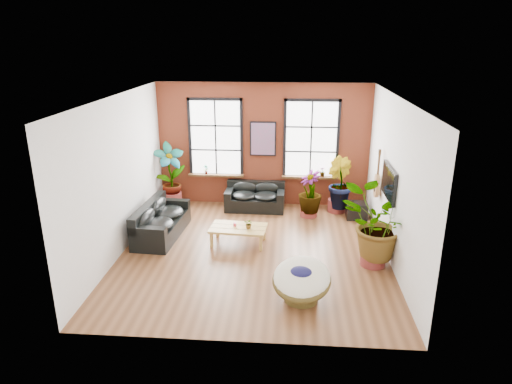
# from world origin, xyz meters

# --- Properties ---
(room) EXTENTS (6.04, 6.54, 3.54)m
(room) POSITION_xyz_m (0.00, 0.15, 1.75)
(room) COLOR brown
(room) RESTS_ON ground
(sofa_back) EXTENTS (1.67, 0.84, 0.76)m
(sofa_back) POSITION_xyz_m (-0.19, 2.76, 0.34)
(sofa_back) COLOR black
(sofa_back) RESTS_ON ground
(sofa_left) EXTENTS (1.00, 2.13, 0.82)m
(sofa_left) POSITION_xyz_m (-2.39, 0.74, 0.37)
(sofa_left) COLOR black
(sofa_left) RESTS_ON ground
(coffee_table) EXTENTS (1.37, 0.86, 0.51)m
(coffee_table) POSITION_xyz_m (-0.41, 0.43, 0.37)
(coffee_table) COLOR #B89042
(coffee_table) RESTS_ON ground
(papasan_chair) EXTENTS (1.29, 1.30, 0.82)m
(papasan_chair) POSITION_xyz_m (1.04, -1.93, 0.42)
(papasan_chair) COLOR brown
(papasan_chair) RESTS_ON ground
(poster) EXTENTS (0.74, 0.06, 0.98)m
(poster) POSITION_xyz_m (0.00, 3.18, 1.95)
(poster) COLOR black
(poster) RESTS_ON room
(tv_wall_unit) EXTENTS (0.13, 1.86, 1.20)m
(tv_wall_unit) POSITION_xyz_m (2.93, 0.60, 1.54)
(tv_wall_unit) COLOR black
(tv_wall_unit) RESTS_ON room
(media_box) EXTENTS (0.55, 0.46, 0.45)m
(media_box) POSITION_xyz_m (2.60, 2.25, 0.23)
(media_box) COLOR black
(media_box) RESTS_ON ground
(pot_back_left) EXTENTS (0.58, 0.58, 0.42)m
(pot_back_left) POSITION_xyz_m (-2.61, 2.80, 0.21)
(pot_back_left) COLOR maroon
(pot_back_left) RESTS_ON ground
(pot_back_right) EXTENTS (0.64, 0.64, 0.36)m
(pot_back_right) POSITION_xyz_m (2.11, 2.73, 0.18)
(pot_back_right) COLOR maroon
(pot_back_right) RESTS_ON ground
(pot_right_wall) EXTENTS (0.56, 0.56, 0.40)m
(pot_right_wall) POSITION_xyz_m (2.61, -0.42, 0.20)
(pot_right_wall) COLOR maroon
(pot_right_wall) RESTS_ON ground
(pot_mid) EXTENTS (0.50, 0.50, 0.34)m
(pot_mid) POSITION_xyz_m (1.32, 2.31, 0.17)
(pot_mid) COLOR maroon
(pot_mid) RESTS_ON ground
(floor_plant_back_left) EXTENTS (1.10, 1.02, 1.73)m
(floor_plant_back_left) POSITION_xyz_m (-2.61, 2.76, 1.02)
(floor_plant_back_left) COLOR #295717
(floor_plant_back_left) RESTS_ON ground
(floor_plant_back_right) EXTENTS (0.91, 0.98, 1.41)m
(floor_plant_back_right) POSITION_xyz_m (2.13, 2.69, 0.86)
(floor_plant_back_right) COLOR #295717
(floor_plant_back_right) RESTS_ON ground
(floor_plant_right_wall) EXTENTS (1.54, 1.37, 1.57)m
(floor_plant_right_wall) POSITION_xyz_m (2.60, -0.43, 0.94)
(floor_plant_right_wall) COLOR #295717
(floor_plant_right_wall) RESTS_ON ground
(floor_plant_mid) EXTENTS (0.89, 0.89, 1.17)m
(floor_plant_mid) POSITION_xyz_m (1.33, 2.28, 0.72)
(floor_plant_mid) COLOR #295717
(floor_plant_mid) RESTS_ON ground
(table_plant) EXTENTS (0.27, 0.25, 0.24)m
(table_plant) POSITION_xyz_m (-0.15, 0.37, 0.54)
(table_plant) COLOR #295717
(table_plant) RESTS_ON coffee_table
(sill_plant_left) EXTENTS (0.17, 0.17, 0.27)m
(sill_plant_left) POSITION_xyz_m (-1.65, 3.13, 1.04)
(sill_plant_left) COLOR #295717
(sill_plant_left) RESTS_ON room
(sill_plant_right) EXTENTS (0.19, 0.19, 0.27)m
(sill_plant_right) POSITION_xyz_m (1.70, 3.13, 1.04)
(sill_plant_right) COLOR #295717
(sill_plant_right) RESTS_ON room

